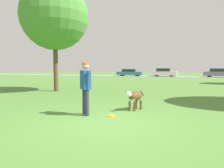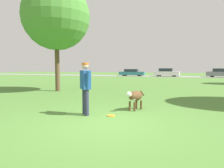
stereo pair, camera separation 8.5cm
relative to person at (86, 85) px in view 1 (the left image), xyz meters
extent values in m
plane|color=#4C7A33|center=(0.96, -0.57, -0.91)|extent=(120.00, 120.00, 0.00)
cube|color=gray|center=(0.96, 30.26, -0.90)|extent=(120.00, 6.00, 0.01)
cylinder|color=#2D334C|center=(0.08, -0.07, -0.52)|extent=(0.18, 0.18, 0.78)
cylinder|color=#2D334C|center=(-0.08, 0.07, -0.52)|extent=(0.18, 0.18, 0.78)
cube|color=#1E4C93|center=(0.00, 0.00, 0.15)|extent=(0.43, 0.42, 0.55)
cylinder|color=#1E4C93|center=(0.16, -0.15, 0.15)|extent=(0.21, 0.20, 0.56)
cylinder|color=#1E4C93|center=(-0.16, 0.15, 0.15)|extent=(0.21, 0.20, 0.56)
sphere|color=tan|center=(0.00, 0.00, 0.55)|extent=(0.28, 0.28, 0.19)
cylinder|color=#D15B19|center=(0.00, 0.00, 0.62)|extent=(0.29, 0.29, 0.05)
ellipsoid|color=brown|center=(1.20, 1.25, -0.44)|extent=(0.53, 0.72, 0.34)
ellipsoid|color=white|center=(1.14, 1.08, -0.49)|extent=(0.28, 0.25, 0.19)
sphere|color=white|center=(1.08, 0.89, -0.34)|extent=(0.22, 0.22, 0.17)
cylinder|color=brown|center=(1.22, 1.03, -0.76)|extent=(0.09, 0.09, 0.30)
cylinder|color=brown|center=(1.05, 1.09, -0.76)|extent=(0.09, 0.09, 0.30)
cylinder|color=brown|center=(1.35, 1.41, -0.76)|extent=(0.09, 0.09, 0.30)
cylinder|color=brown|center=(1.17, 1.47, -0.76)|extent=(0.09, 0.09, 0.30)
cylinder|color=brown|center=(1.33, 1.64, -0.38)|extent=(0.12, 0.24, 0.21)
cylinder|color=orange|center=(0.76, 0.15, -0.90)|extent=(0.24, 0.24, 0.02)
torus|color=orange|center=(0.76, 0.15, -0.90)|extent=(0.24, 0.24, 0.02)
cylinder|color=brown|center=(-4.72, 4.93, 0.59)|extent=(0.28, 0.28, 2.99)
sphere|color=#4C8938|center=(-4.72, 4.93, 3.59)|extent=(4.02, 4.02, 4.02)
cube|color=teal|center=(-7.17, 30.00, -0.41)|extent=(4.67, 1.86, 0.58)
cube|color=#232D38|center=(-7.31, 29.99, 0.11)|extent=(2.45, 1.53, 0.47)
cylinder|color=black|center=(-5.83, 30.77, -0.62)|extent=(0.58, 0.22, 0.57)
cylinder|color=black|center=(-5.76, 29.35, -0.62)|extent=(0.58, 0.22, 0.57)
cylinder|color=black|center=(-8.58, 30.65, -0.62)|extent=(0.58, 0.22, 0.57)
cylinder|color=black|center=(-8.52, 29.23, -0.62)|extent=(0.58, 0.22, 0.57)
cube|color=white|center=(-1.05, 29.92, -0.36)|extent=(4.27, 1.87, 0.65)
cube|color=#232D38|center=(-1.17, 29.92, 0.22)|extent=(2.23, 1.59, 0.52)
cylinder|color=black|center=(0.24, 30.69, -0.60)|extent=(0.63, 0.21, 0.62)
cylinder|color=black|center=(0.22, 29.12, -0.60)|extent=(0.63, 0.21, 0.62)
cylinder|color=black|center=(-2.31, 30.73, -0.60)|extent=(0.63, 0.21, 0.62)
cylinder|color=black|center=(-2.33, 29.15, -0.60)|extent=(0.63, 0.21, 0.62)
cube|color=slate|center=(7.27, 30.06, -0.36)|extent=(4.55, 2.06, 0.66)
cube|color=#232D38|center=(7.14, 30.07, 0.22)|extent=(2.40, 1.70, 0.49)
cylinder|color=black|center=(5.97, 30.93, -0.60)|extent=(0.63, 0.23, 0.62)
cylinder|color=black|center=(5.89, 29.32, -0.60)|extent=(0.63, 0.23, 0.62)
camera|label=1|loc=(2.84, -5.21, 0.49)|focal=32.00mm
camera|label=2|loc=(2.92, -5.18, 0.49)|focal=32.00mm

